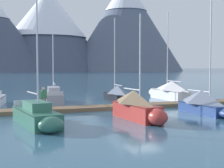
# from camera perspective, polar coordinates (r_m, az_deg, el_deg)

# --- Properties ---
(ground_plane) EXTENTS (700.00, 700.00, 0.00)m
(ground_plane) POSITION_cam_1_polar(r_m,az_deg,el_deg) (24.35, 5.30, -5.45)
(ground_plane) COLOR #335B75
(mountain_east_summit) EXTENTS (86.69, 86.69, 58.03)m
(mountain_east_summit) POSITION_cam_1_polar(r_m,az_deg,el_deg) (236.75, -11.18, 9.87)
(mountain_east_summit) COLOR #424C60
(mountain_east_summit) RESTS_ON ground
(mountain_rear_spur) EXTENTS (80.74, 80.74, 65.20)m
(mountain_rear_spur) POSITION_cam_1_polar(r_m,az_deg,el_deg) (234.17, 2.43, 10.58)
(mountain_rear_spur) COLOR slate
(mountain_rear_spur) RESTS_ON ground
(dock) EXTENTS (23.95, 2.57, 0.30)m
(dock) POSITION_cam_1_polar(r_m,az_deg,el_deg) (27.91, 1.54, -4.02)
(dock) COLOR brown
(dock) RESTS_ON ground
(sailboat_second_berth) EXTENTS (2.38, 6.26, 8.69)m
(sailboat_second_berth) POSITION_cam_1_polar(r_m,az_deg,el_deg) (20.29, -12.95, -5.51)
(sailboat_second_berth) COLOR #336B56
(sailboat_second_berth) RESTS_ON ground
(sailboat_mid_dock_port) EXTENTS (2.40, 6.69, 6.81)m
(sailboat_mid_dock_port) POSITION_cam_1_polar(r_m,az_deg,el_deg) (31.95, -10.26, -2.21)
(sailboat_mid_dock_port) COLOR #93939E
(sailboat_mid_dock_port) RESTS_ON ground
(sailboat_mid_dock_starboard) EXTENTS (1.84, 5.73, 7.09)m
(sailboat_mid_dock_starboard) POSITION_cam_1_polar(r_m,az_deg,el_deg) (22.02, 4.56, -3.91)
(sailboat_mid_dock_starboard) COLOR #B2332D
(sailboat_mid_dock_starboard) RESTS_ON ground
(sailboat_far_berth) EXTENTS (1.94, 6.19, 8.74)m
(sailboat_far_berth) POSITION_cam_1_polar(r_m,az_deg,el_deg) (34.36, 0.65, -1.60)
(sailboat_far_berth) COLOR black
(sailboat_far_berth) RESTS_ON ground
(sailboat_outer_slip) EXTENTS (2.02, 6.02, 9.03)m
(sailboat_outer_slip) POSITION_cam_1_polar(r_m,az_deg,el_deg) (25.61, 16.34, -3.25)
(sailboat_outer_slip) COLOR navy
(sailboat_outer_slip) RESTS_ON ground
(sailboat_end_of_dock) EXTENTS (1.93, 7.28, 9.47)m
(sailboat_end_of_dock) POSITION_cam_1_polar(r_m,az_deg,el_deg) (35.83, 9.90, -1.16)
(sailboat_end_of_dock) COLOR silver
(sailboat_end_of_dock) RESTS_ON ground
(person_on_dock) EXTENTS (0.56, 0.34, 1.69)m
(person_on_dock) POSITION_cam_1_polar(r_m,az_deg,el_deg) (25.96, -11.95, -2.16)
(person_on_dock) COLOR brown
(person_on_dock) RESTS_ON dock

